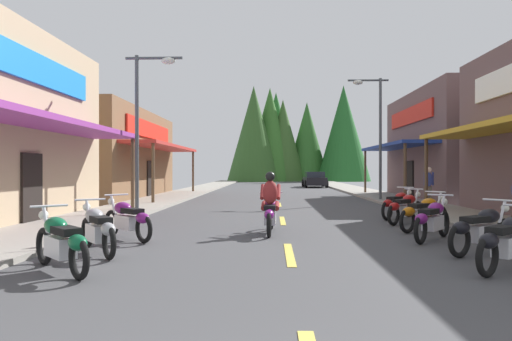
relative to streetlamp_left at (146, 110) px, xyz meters
name	(u,v)px	position (x,y,z in m)	size (l,w,h in m)	color
ground	(278,200)	(4.81, 8.61, -3.78)	(9.45, 76.84, 0.10)	#424244
sidewalk_left	(167,198)	(-1.23, 8.61, -3.67)	(2.62, 76.84, 0.12)	gray
sidewalk_right	(392,199)	(10.85, 8.61, -3.67)	(2.62, 76.84, 0.12)	gray
centerline_dashes	(278,196)	(4.81, 11.29, -3.73)	(0.16, 52.17, 0.01)	#E0C64C
storefront_left_far	(81,155)	(-6.52, 9.97, -1.26)	(9.84, 12.34, 4.94)	brown
storefront_right_far	(491,145)	(16.52, 9.62, -0.79)	(10.59, 10.47, 5.88)	brown
streetlamp_left	(146,110)	(0.00, 0.00, 0.00)	(2.03, 0.30, 5.67)	#474C51
streetlamp_right	(374,121)	(9.64, 7.26, 0.31)	(2.03, 0.30, 6.22)	#474C51
motorcycle_parked_right_0	(508,241)	(8.26, -8.72, -3.24)	(1.68, 1.48, 1.04)	black
motorcycle_parked_right_1	(482,229)	(8.51, -7.23, -3.24)	(1.82, 1.30, 1.04)	black
motorcycle_parked_right_2	(432,219)	(8.14, -5.55, -3.24)	(1.40, 1.74, 1.04)	black
motorcycle_parked_right_3	(424,213)	(8.48, -3.93, -3.24)	(1.72, 1.43, 1.04)	black
motorcycle_parked_right_4	(405,207)	(8.47, -2.26, -3.24)	(1.54, 1.63, 1.04)	black
motorcycle_parked_right_5	(398,204)	(8.61, -0.91, -3.24)	(1.51, 1.65, 1.04)	black
motorcycle_parked_left_0	(61,241)	(1.14, -9.06, -3.24)	(1.57, 1.60, 1.04)	black
motorcycle_parked_left_1	(98,229)	(1.12, -7.47, -3.24)	(1.35, 1.78, 1.04)	black
motorcycle_parked_left_2	(128,219)	(1.13, -5.66, -3.24)	(1.61, 1.56, 1.04)	black
rider_cruising_lead	(270,208)	(4.43, -4.55, -3.08)	(0.60, 2.14, 1.57)	black
pedestrian_browsing	(429,183)	(11.42, 4.46, -2.72)	(0.51, 0.40, 1.73)	#726659
parked_car_curbside	(315,180)	(8.34, 25.85, -3.05)	(2.11, 4.33, 1.40)	black
treeline_backdrop	(295,137)	(7.75, 48.53, 2.45)	(20.19, 12.94, 13.02)	#1E5A23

